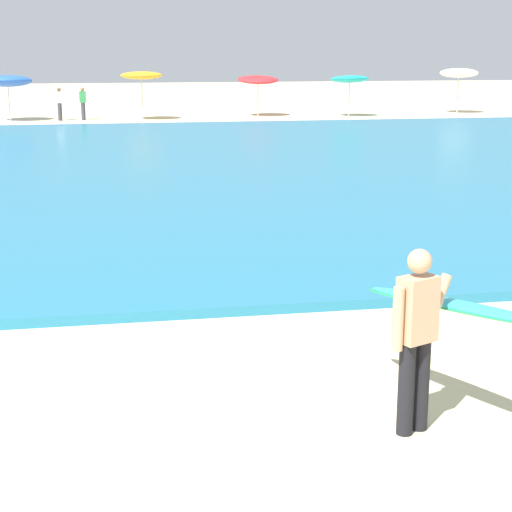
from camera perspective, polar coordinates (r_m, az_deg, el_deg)
ground_plane at (r=7.07m, az=-15.72°, el=-15.72°), size 160.00×160.00×0.00m
sea at (r=24.62m, az=-12.13°, el=5.80°), size 120.00×28.00×0.14m
surfer_with_board at (r=7.81m, az=11.99°, el=-4.38°), size 1.32×2.31×1.73m
beach_umbrella_1 at (r=42.53m, az=-16.49°, el=11.32°), size 2.27×2.30×2.23m
beach_umbrella_2 at (r=41.79m, az=-7.78°, el=12.05°), size 2.02×2.02×2.32m
beach_umbrella_3 at (r=43.72m, az=0.13°, el=11.88°), size 2.11×2.14×2.12m
beach_umbrella_4 at (r=43.73m, az=6.37°, el=11.84°), size 1.95×1.98×2.14m
beach_umbrella_5 at (r=46.96m, az=13.61°, el=11.98°), size 2.03×2.04×2.37m
beachgoer_near_row_left at (r=42.22m, az=-11.67°, el=10.17°), size 0.32×0.20×1.58m
beachgoer_near_row_mid at (r=42.11m, az=-13.19°, el=10.08°), size 0.32×0.20×1.58m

